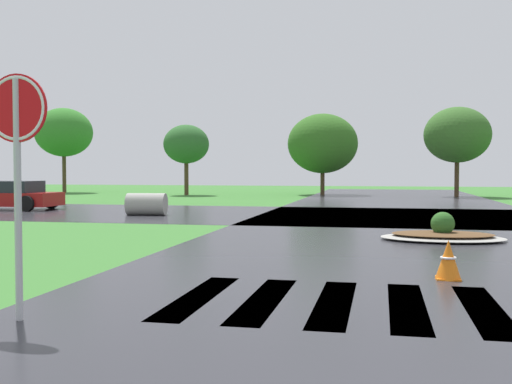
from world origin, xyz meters
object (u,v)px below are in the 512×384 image
Objects in this scene: car_blue_compact at (9,196)px; traffic_cone at (448,260)px; stop_sign at (17,137)px; drainage_pipe_stack at (147,204)px; median_island at (443,235)px.

car_blue_compact is 7.02× the size of traffic_cone.
stop_sign reaches higher than drainage_pipe_stack.
stop_sign is at bearing -120.98° from median_island.
car_blue_compact reaches higher than traffic_cone.
traffic_cone is at bearing -50.16° from drainage_pipe_stack.
car_blue_compact is 2.84× the size of drainage_pipe_stack.
drainage_pipe_stack is (6.94, -1.85, -0.17)m from car_blue_compact.
drainage_pipe_stack is at bearing 164.27° from car_blue_compact.
stop_sign is 4.49× the size of traffic_cone.
median_island is at bearing 61.70° from stop_sign.
drainage_pipe_stack is at bearing 148.63° from median_island.
median_island is 1.93× the size of drainage_pipe_stack.
traffic_cone is at bearing -94.54° from median_island.
car_blue_compact is 7.18m from drainage_pipe_stack.
median_island is 11.70m from drainage_pipe_stack.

